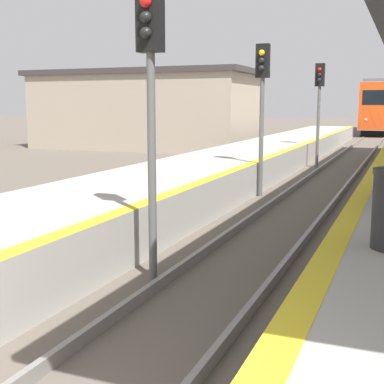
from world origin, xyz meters
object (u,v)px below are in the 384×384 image
at_px(signal_mid, 262,90).
at_px(train, 382,107).
at_px(signal_near, 150,77).
at_px(signal_far, 319,95).

bearing_deg(signal_mid, train, 87.90).
relative_size(signal_near, signal_far, 1.00).
distance_m(train, signal_mid, 37.99).
bearing_deg(signal_near, signal_mid, 92.90).
bearing_deg(train, signal_mid, -92.10).
bearing_deg(signal_far, signal_mid, -92.72).
distance_m(signal_near, signal_far, 15.21).
distance_m(train, signal_near, 45.58).
xyz_separation_m(signal_near, signal_far, (-0.02, 15.21, 0.00)).
height_order(signal_near, signal_far, same).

